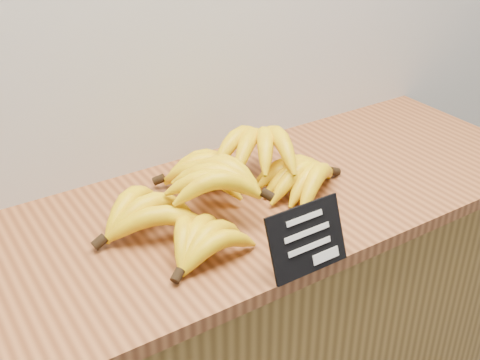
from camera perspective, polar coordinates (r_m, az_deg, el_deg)
counter_top at (r=1.29m, az=-1.20°, el=-3.13°), size 1.58×0.54×0.03m
chalkboard_sign at (r=1.08m, az=6.39°, el=-5.59°), size 0.16×0.05×0.12m
banana_pile at (r=1.25m, az=-1.37°, el=-0.57°), size 0.58×0.39×0.13m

